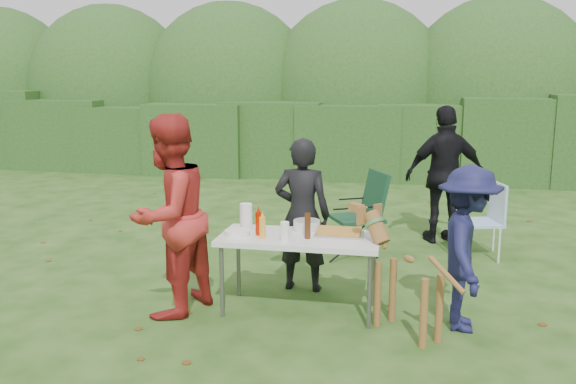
% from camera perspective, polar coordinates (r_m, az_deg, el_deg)
% --- Properties ---
extents(ground, '(80.00, 80.00, 0.00)m').
position_cam_1_polar(ground, '(5.83, -2.21, -11.53)').
color(ground, '#1E4211').
extents(hedge_row, '(22.00, 1.40, 1.70)m').
position_cam_1_polar(hedge_row, '(13.37, 5.81, 5.03)').
color(hedge_row, '#23471C').
rests_on(hedge_row, ground).
extents(shrub_backdrop, '(20.00, 2.60, 3.20)m').
position_cam_1_polar(shrub_backdrop, '(14.90, 6.48, 8.52)').
color(shrub_backdrop, '#3D6628').
rests_on(shrub_backdrop, ground).
extents(folding_table, '(1.50, 0.70, 0.74)m').
position_cam_1_polar(folding_table, '(5.73, 1.09, -4.67)').
color(folding_table, silver).
rests_on(folding_table, ground).
extents(person_cook, '(0.59, 0.40, 1.60)m').
position_cam_1_polar(person_cook, '(6.30, 1.34, -2.14)').
color(person_cook, black).
rests_on(person_cook, ground).
extents(person_red_jacket, '(0.95, 1.09, 1.88)m').
position_cam_1_polar(person_red_jacket, '(5.74, -11.07, -2.21)').
color(person_red_jacket, '#B12723').
rests_on(person_red_jacket, ground).
extents(person_black_puffy, '(1.16, 0.76, 1.83)m').
position_cam_1_polar(person_black_puffy, '(8.35, 14.50, 1.58)').
color(person_black_puffy, black).
rests_on(person_black_puffy, ground).
extents(child, '(0.56, 0.96, 1.47)m').
position_cam_1_polar(child, '(5.57, 16.45, -5.09)').
color(child, '#171840').
rests_on(child, ground).
extents(dog, '(1.09, 1.06, 1.03)m').
position_cam_1_polar(dog, '(5.38, 11.20, -7.83)').
color(dog, brown).
rests_on(dog, ground).
extents(camping_chair, '(0.89, 0.89, 1.05)m').
position_cam_1_polar(camping_chair, '(7.63, 6.46, -2.00)').
color(camping_chair, '#153C24').
rests_on(camping_chair, ground).
extents(lawn_chair, '(0.68, 0.68, 0.94)m').
position_cam_1_polar(lawn_chair, '(7.87, 17.35, -2.46)').
color(lawn_chair, '#4997D6').
rests_on(lawn_chair, ground).
extents(food_tray, '(0.45, 0.30, 0.02)m').
position_cam_1_polar(food_tray, '(5.77, 4.82, -3.94)').
color(food_tray, '#B7B7BA').
rests_on(food_tray, folding_table).
extents(focaccia_bread, '(0.40, 0.26, 0.04)m').
position_cam_1_polar(focaccia_bread, '(5.76, 4.82, -3.67)').
color(focaccia_bread, '#C08433').
rests_on(focaccia_bread, food_tray).
extents(mustard_bottle, '(0.06, 0.06, 0.20)m').
position_cam_1_polar(mustard_bottle, '(5.62, -2.40, -3.36)').
color(mustard_bottle, gold).
rests_on(mustard_bottle, folding_table).
extents(ketchup_bottle, '(0.06, 0.06, 0.22)m').
position_cam_1_polar(ketchup_bottle, '(5.73, -2.77, -2.98)').
color(ketchup_bottle, '#A61600').
rests_on(ketchup_bottle, folding_table).
extents(beer_bottle, '(0.06, 0.06, 0.24)m').
position_cam_1_polar(beer_bottle, '(5.61, 1.84, -3.18)').
color(beer_bottle, '#47230F').
rests_on(beer_bottle, folding_table).
extents(paper_towel_roll, '(0.12, 0.12, 0.26)m').
position_cam_1_polar(paper_towel_roll, '(5.93, -3.94, -2.33)').
color(paper_towel_roll, white).
rests_on(paper_towel_roll, folding_table).
extents(cup_stack, '(0.08, 0.08, 0.18)m').
position_cam_1_polar(cup_stack, '(5.53, -0.30, -3.72)').
color(cup_stack, white).
rests_on(cup_stack, folding_table).
extents(pasta_bowl, '(0.26, 0.26, 0.10)m').
position_cam_1_polar(pasta_bowl, '(5.91, 1.76, -3.14)').
color(pasta_bowl, silver).
rests_on(pasta_bowl, folding_table).
extents(plate_stack, '(0.24, 0.24, 0.05)m').
position_cam_1_polar(plate_stack, '(5.76, -4.76, -3.81)').
color(plate_stack, white).
rests_on(plate_stack, folding_table).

